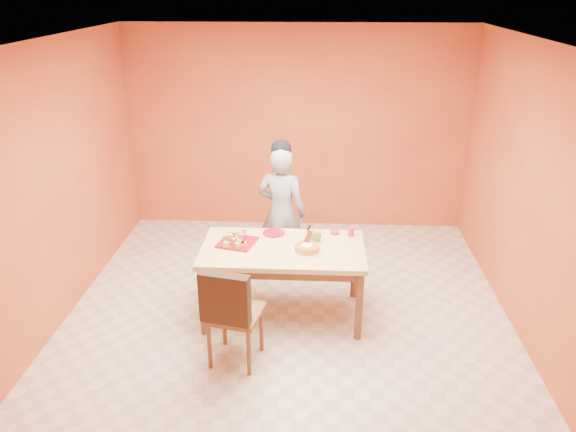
# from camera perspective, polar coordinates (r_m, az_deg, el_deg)

# --- Properties ---
(floor) EXTENTS (5.00, 5.00, 0.00)m
(floor) POSITION_cam_1_polar(r_m,az_deg,el_deg) (5.75, -0.14, -10.68)
(floor) COLOR #BBB09F
(floor) RESTS_ON ground
(ceiling) EXTENTS (5.00, 5.00, 0.00)m
(ceiling) POSITION_cam_1_polar(r_m,az_deg,el_deg) (4.82, -0.17, 17.19)
(ceiling) COLOR white
(ceiling) RESTS_ON wall_back
(wall_back) EXTENTS (4.50, 0.00, 4.50)m
(wall_back) POSITION_cam_1_polar(r_m,az_deg,el_deg) (7.52, 0.95, 8.77)
(wall_back) COLOR #C5642D
(wall_back) RESTS_ON floor
(wall_left) EXTENTS (0.00, 5.00, 5.00)m
(wall_left) POSITION_cam_1_polar(r_m,az_deg,el_deg) (5.71, -23.33, 2.28)
(wall_left) COLOR #C5642D
(wall_left) RESTS_ON floor
(wall_right) EXTENTS (0.00, 5.00, 5.00)m
(wall_right) POSITION_cam_1_polar(r_m,az_deg,el_deg) (5.49, 24.01, 1.37)
(wall_right) COLOR #C5642D
(wall_right) RESTS_ON floor
(dining_table) EXTENTS (1.60, 0.90, 0.76)m
(dining_table) POSITION_cam_1_polar(r_m,az_deg,el_deg) (5.54, -0.53, -4.07)
(dining_table) COLOR tan
(dining_table) RESTS_ON floor
(dining_chair) EXTENTS (0.54, 0.60, 0.98)m
(dining_chair) POSITION_cam_1_polar(r_m,az_deg,el_deg) (4.98, -5.46, -9.68)
(dining_chair) COLOR brown
(dining_chair) RESTS_ON floor
(pastry_pile) EXTENTS (0.31, 0.31, 0.10)m
(pastry_pile) POSITION_cam_1_polar(r_m,az_deg,el_deg) (5.58, -5.19, -2.12)
(pastry_pile) COLOR tan
(pastry_pile) RESTS_ON pastry_platter
(person) EXTENTS (0.64, 0.50, 1.54)m
(person) POSITION_cam_1_polar(r_m,az_deg,el_deg) (6.29, -0.66, 0.32)
(person) COLOR gray
(person) RESTS_ON floor
(pastry_platter) EXTENTS (0.42, 0.42, 0.02)m
(pastry_platter) POSITION_cam_1_polar(r_m,az_deg,el_deg) (5.60, -5.17, -2.68)
(pastry_platter) COLOR maroon
(pastry_platter) RESTS_ON dining_table
(red_dinner_plate) EXTENTS (0.30, 0.30, 0.01)m
(red_dinner_plate) POSITION_cam_1_polar(r_m,az_deg,el_deg) (5.79, -1.44, -1.73)
(red_dinner_plate) COLOR maroon
(red_dinner_plate) RESTS_ON dining_table
(white_cake_plate) EXTENTS (0.34, 0.34, 0.01)m
(white_cake_plate) POSITION_cam_1_polar(r_m,az_deg,el_deg) (5.41, 1.95, -3.59)
(white_cake_plate) COLOR white
(white_cake_plate) RESTS_ON dining_table
(sponge_cake) EXTENTS (0.30, 0.30, 0.06)m
(sponge_cake) POSITION_cam_1_polar(r_m,az_deg,el_deg) (5.40, 1.95, -3.27)
(sponge_cake) COLOR gold
(sponge_cake) RESTS_ON white_cake_plate
(cake_server) EXTENTS (0.10, 0.29, 0.01)m
(cake_server) POSITION_cam_1_polar(r_m,az_deg,el_deg) (5.55, 2.10, -2.13)
(cake_server) COLOR silver
(cake_server) RESTS_ON sponge_cake
(egg_ornament) EXTENTS (0.11, 0.09, 0.12)m
(egg_ornament) POSITION_cam_1_polar(r_m,az_deg,el_deg) (5.61, 2.93, -2.00)
(egg_ornament) COLOR olive
(egg_ornament) RESTS_ON dining_table
(magenta_glass) EXTENTS (0.08, 0.08, 0.09)m
(magenta_glass) POSITION_cam_1_polar(r_m,az_deg,el_deg) (5.76, 6.43, -1.59)
(magenta_glass) COLOR #B41B46
(magenta_glass) RESTS_ON dining_table
(checker_tin) EXTENTS (0.11, 0.11, 0.03)m
(checker_tin) POSITION_cam_1_polar(r_m,az_deg,el_deg) (5.81, 4.76, -1.67)
(checker_tin) COLOR #3E2111
(checker_tin) RESTS_ON dining_table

